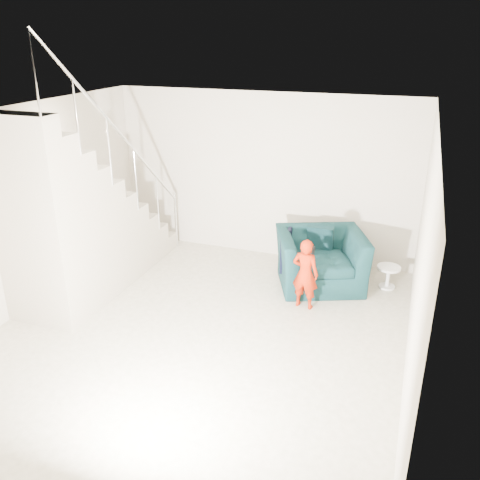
% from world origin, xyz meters
% --- Properties ---
extents(floor, '(5.50, 5.50, 0.00)m').
position_xyz_m(floor, '(0.00, 0.00, 0.00)').
color(floor, gray).
rests_on(floor, ground).
extents(ceiling, '(5.50, 5.50, 0.00)m').
position_xyz_m(ceiling, '(0.00, 0.00, 2.70)').
color(ceiling, silver).
rests_on(ceiling, back_wall).
extents(back_wall, '(5.00, 0.00, 5.00)m').
position_xyz_m(back_wall, '(0.00, 2.75, 1.35)').
color(back_wall, '#BBAF98').
rests_on(back_wall, floor).
extents(front_wall, '(5.00, 0.00, 5.00)m').
position_xyz_m(front_wall, '(0.00, -2.75, 1.35)').
color(front_wall, '#BBAF98').
rests_on(front_wall, floor).
extents(left_wall, '(0.00, 5.50, 5.50)m').
position_xyz_m(left_wall, '(-2.50, 0.00, 1.35)').
color(left_wall, '#BBAF98').
rests_on(left_wall, floor).
extents(right_wall, '(0.00, 5.50, 5.50)m').
position_xyz_m(right_wall, '(2.50, 0.00, 1.35)').
color(right_wall, '#BBAF98').
rests_on(right_wall, floor).
extents(armchair, '(1.57, 1.48, 0.81)m').
position_xyz_m(armchair, '(1.17, 1.91, 0.41)').
color(armchair, black).
rests_on(armchair, floor).
extents(toddler, '(0.40, 0.29, 1.00)m').
position_xyz_m(toddler, '(1.10, 1.16, 0.50)').
color(toddler, '#8F2304').
rests_on(toddler, floor).
extents(side_table, '(0.34, 0.34, 0.34)m').
position_xyz_m(side_table, '(2.15, 2.13, 0.23)').
color(side_table, white).
rests_on(side_table, floor).
extents(staircase, '(1.02, 3.03, 3.62)m').
position_xyz_m(staircase, '(-2.00, 0.55, 0.95)').
color(staircase, '#ADA089').
rests_on(staircase, floor).
extents(cushion, '(0.40, 0.19, 0.39)m').
position_xyz_m(cushion, '(1.10, 2.18, 0.64)').
color(cushion, black).
rests_on(cushion, armchair).
extents(throw, '(0.05, 0.51, 0.57)m').
position_xyz_m(throw, '(0.65, 1.85, 0.51)').
color(throw, black).
rests_on(throw, armchair).
extents(phone, '(0.04, 0.05, 0.10)m').
position_xyz_m(phone, '(1.20, 1.13, 0.87)').
color(phone, black).
rests_on(phone, toddler).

